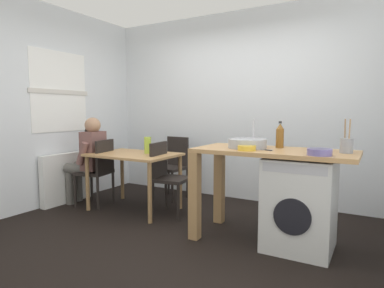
% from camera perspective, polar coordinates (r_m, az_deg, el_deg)
% --- Properties ---
extents(ground_plane, '(5.46, 5.46, 0.00)m').
position_cam_1_polar(ground_plane, '(3.54, -2.68, -15.58)').
color(ground_plane, black).
extents(wall_back, '(4.60, 0.10, 2.70)m').
position_cam_1_polar(wall_back, '(4.87, 8.43, 6.41)').
color(wall_back, silver).
rests_on(wall_back, ground_plane).
extents(wall_window_side, '(0.12, 3.80, 2.70)m').
position_cam_1_polar(wall_window_side, '(4.81, -24.99, 5.97)').
color(wall_window_side, silver).
rests_on(wall_window_side, ground_plane).
extents(radiator, '(0.10, 0.80, 0.70)m').
position_cam_1_polar(radiator, '(4.98, -20.85, -5.50)').
color(radiator, white).
rests_on(radiator, ground_plane).
extents(dining_table, '(1.10, 0.76, 0.74)m').
position_cam_1_polar(dining_table, '(4.34, -10.01, -2.89)').
color(dining_table, tan).
rests_on(dining_table, ground_plane).
extents(chair_person_seat, '(0.47, 0.47, 0.90)m').
position_cam_1_polar(chair_person_seat, '(4.67, -15.84, -4.10)').
color(chair_person_seat, black).
rests_on(chair_person_seat, ground_plane).
extents(chair_opposite, '(0.44, 0.44, 0.90)m').
position_cam_1_polar(chair_opposite, '(4.11, -4.47, -5.21)').
color(chair_opposite, black).
rests_on(chair_opposite, ground_plane).
extents(chair_spare_by_wall, '(0.44, 0.44, 0.90)m').
position_cam_1_polar(chair_spare_by_wall, '(4.92, -3.23, -3.40)').
color(chair_spare_by_wall, black).
rests_on(chair_spare_by_wall, ground_plane).
extents(seated_person, '(0.53, 0.54, 1.20)m').
position_cam_1_polar(seated_person, '(4.74, -17.49, -2.01)').
color(seated_person, '#595651').
rests_on(seated_person, ground_plane).
extents(kitchen_counter, '(1.50, 0.68, 0.92)m').
position_cam_1_polar(kitchen_counter, '(3.33, 10.31, -3.44)').
color(kitchen_counter, tan).
rests_on(kitchen_counter, ground_plane).
extents(washing_machine, '(0.60, 0.61, 0.86)m').
position_cam_1_polar(washing_machine, '(3.28, 18.13, -9.72)').
color(washing_machine, silver).
rests_on(washing_machine, ground_plane).
extents(sink_basin, '(0.38, 0.38, 0.09)m').
position_cam_1_polar(sink_basin, '(3.32, 9.54, 0.09)').
color(sink_basin, '#9EA0A5').
rests_on(sink_basin, kitchen_counter).
extents(tap, '(0.02, 0.02, 0.28)m').
position_cam_1_polar(tap, '(3.49, 10.59, 1.90)').
color(tap, '#B2B2B7').
rests_on(tap, kitchen_counter).
extents(bottle_tall_green, '(0.08, 0.08, 0.27)m').
position_cam_1_polar(bottle_tall_green, '(3.40, 14.95, 1.36)').
color(bottle_tall_green, brown).
rests_on(bottle_tall_green, kitchen_counter).
extents(mixing_bowl, '(0.17, 0.17, 0.05)m').
position_cam_1_polar(mixing_bowl, '(3.12, 9.45, -0.63)').
color(mixing_bowl, gold).
rests_on(mixing_bowl, kitchen_counter).
extents(utensil_crock, '(0.11, 0.11, 0.30)m').
position_cam_1_polar(utensil_crock, '(3.18, 25.14, -0.18)').
color(utensil_crock, gray).
rests_on(utensil_crock, kitchen_counter).
extents(colander, '(0.20, 0.20, 0.06)m').
position_cam_1_polar(colander, '(2.94, 21.17, -1.23)').
color(colander, slate).
rests_on(colander, kitchen_counter).
extents(vase, '(0.09, 0.09, 0.21)m').
position_cam_1_polar(vase, '(4.30, -7.67, -0.20)').
color(vase, '#A8C63D').
rests_on(vase, dining_table).
extents(scissors, '(0.15, 0.06, 0.01)m').
position_cam_1_polar(scissors, '(3.17, 12.51, -0.99)').
color(scissors, '#B2B2B7').
rests_on(scissors, kitchen_counter).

